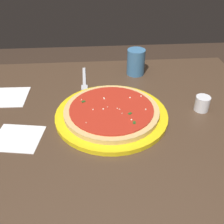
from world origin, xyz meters
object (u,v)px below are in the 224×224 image
(cup_tall_drink, at_px, (136,62))
(serving_plate, at_px, (112,115))
(pizza, at_px, (112,111))
(cup_small_sauce, at_px, (202,103))
(napkin_loose_left, at_px, (18,138))
(fork, at_px, (84,80))
(napkin_folded_right, at_px, (7,97))

(cup_tall_drink, bearing_deg, serving_plate, 68.07)
(pizza, bearing_deg, cup_small_sauce, -176.39)
(napkin_loose_left, height_order, fork, fork)
(serving_plate, bearing_deg, fork, -70.12)
(cup_tall_drink, xyz_separation_m, napkin_loose_left, (0.41, 0.38, -0.05))
(pizza, relative_size, cup_tall_drink, 2.92)
(pizza, xyz_separation_m, fork, (0.09, -0.26, -0.02))
(cup_tall_drink, distance_m, cup_small_sauce, 0.34)
(cup_small_sauce, relative_size, fork, 0.27)
(cup_small_sauce, bearing_deg, pizza, 3.61)
(serving_plate, distance_m, pizza, 0.02)
(cup_tall_drink, bearing_deg, pizza, 68.07)
(pizza, height_order, napkin_folded_right, pizza)
(serving_plate, bearing_deg, napkin_folded_right, -21.79)
(serving_plate, bearing_deg, cup_tall_drink, -111.93)
(serving_plate, xyz_separation_m, fork, (0.09, -0.26, -0.01))
(serving_plate, relative_size, napkin_loose_left, 2.65)
(napkin_folded_right, xyz_separation_m, fork, (-0.28, -0.11, 0.00))
(napkin_folded_right, distance_m, napkin_loose_left, 0.25)
(cup_small_sauce, xyz_separation_m, fork, (0.40, -0.24, -0.02))
(serving_plate, xyz_separation_m, cup_tall_drink, (-0.12, -0.30, 0.04))
(napkin_folded_right, relative_size, napkin_loose_left, 1.06)
(pizza, distance_m, napkin_loose_left, 0.30)
(pizza, bearing_deg, napkin_loose_left, 16.53)
(cup_small_sauce, bearing_deg, napkin_folded_right, -10.86)
(cup_small_sauce, height_order, fork, cup_small_sauce)
(serving_plate, bearing_deg, napkin_loose_left, 16.53)
(cup_small_sauce, distance_m, napkin_loose_left, 0.60)
(cup_tall_drink, xyz_separation_m, cup_small_sauce, (-0.18, 0.28, -0.03))
(pizza, height_order, cup_tall_drink, cup_tall_drink)
(napkin_loose_left, bearing_deg, cup_tall_drink, -136.57)
(pizza, bearing_deg, cup_tall_drink, -111.93)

